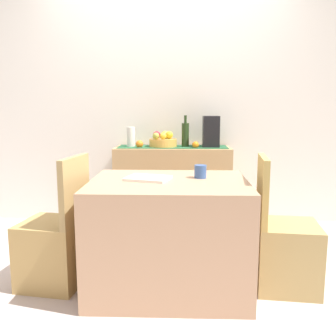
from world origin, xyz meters
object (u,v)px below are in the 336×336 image
object	(u,v)px
dining_table	(169,234)
chair_by_corner	(285,250)
wine_bottle	(185,135)
coffee_maker	(211,132)
coffee_cup	(200,172)
open_book	(148,178)
chair_near_window	(55,247)
ceramic_vase	(131,137)
sideboard_console	(173,187)
fruit_bowl	(163,143)

from	to	relation	value
dining_table	chair_by_corner	bearing A→B (deg)	0.13
wine_bottle	chair_by_corner	bearing A→B (deg)	-62.80
coffee_maker	coffee_cup	world-z (taller)	coffee_maker
coffee_maker	open_book	xyz separation A→B (m)	(-0.51, -1.27, -0.23)
chair_by_corner	chair_near_window	bearing A→B (deg)	-179.84
coffee_cup	chair_near_window	bearing A→B (deg)	-174.25
chair_near_window	dining_table	bearing A→B (deg)	0.19
coffee_maker	chair_by_corner	distance (m)	1.53
wine_bottle	open_book	bearing A→B (deg)	-101.68
ceramic_vase	dining_table	bearing A→B (deg)	-72.00
dining_table	chair_near_window	distance (m)	0.79
open_book	chair_by_corner	distance (m)	1.04
coffee_maker	dining_table	distance (m)	1.48
sideboard_console	ceramic_vase	size ratio (longest dim) A/B	5.79
coffee_maker	dining_table	world-z (taller)	coffee_maker
ceramic_vase	chair_by_corner	distance (m)	1.88
open_book	fruit_bowl	bearing A→B (deg)	104.16
ceramic_vase	open_book	xyz separation A→B (m)	(0.28, -1.27, -0.17)
wine_bottle	coffee_maker	xyz separation A→B (m)	(0.25, 0.00, 0.03)
fruit_bowl	chair_by_corner	distance (m)	1.68
chair_by_corner	sideboard_console	bearing A→B (deg)	121.37
wine_bottle	open_book	world-z (taller)	wine_bottle
coffee_maker	dining_table	xyz separation A→B (m)	(-0.37, -1.29, -0.61)
ceramic_vase	dining_table	xyz separation A→B (m)	(0.42, -1.29, -0.55)
sideboard_console	chair_near_window	size ratio (longest dim) A/B	1.27
sideboard_console	coffee_maker	xyz separation A→B (m)	(0.38, 0.00, 0.57)
fruit_bowl	open_book	world-z (taller)	fruit_bowl
coffee_maker	open_book	bearing A→B (deg)	-112.08
fruit_bowl	chair_near_window	world-z (taller)	fruit_bowl
wine_bottle	coffee_cup	bearing A→B (deg)	-85.62
coffee_maker	coffee_cup	distance (m)	1.22
wine_bottle	coffee_cup	size ratio (longest dim) A/B	3.51
sideboard_console	chair_by_corner	xyz separation A→B (m)	(0.79, -1.29, -0.15)
fruit_bowl	chair_near_window	bearing A→B (deg)	-117.84
chair_by_corner	wine_bottle	bearing A→B (deg)	117.20
ceramic_vase	dining_table	distance (m)	1.47
fruit_bowl	wine_bottle	bearing A→B (deg)	0.00
chair_near_window	wine_bottle	bearing A→B (deg)	55.06
fruit_bowl	chair_by_corner	bearing A→B (deg)	-55.60
fruit_bowl	coffee_maker	distance (m)	0.49
sideboard_console	chair_near_window	world-z (taller)	chair_near_window
sideboard_console	dining_table	distance (m)	1.29
dining_table	open_book	world-z (taller)	open_book
ceramic_vase	chair_near_window	distance (m)	1.50
sideboard_console	fruit_bowl	bearing A→B (deg)	180.00
dining_table	chair_near_window	xyz separation A→B (m)	(-0.78, -0.00, -0.10)
dining_table	coffee_cup	xyz separation A→B (m)	(0.21, 0.10, 0.41)
sideboard_console	open_book	size ratio (longest dim) A/B	4.09
fruit_bowl	wine_bottle	distance (m)	0.24
ceramic_vase	coffee_cup	bearing A→B (deg)	-62.12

